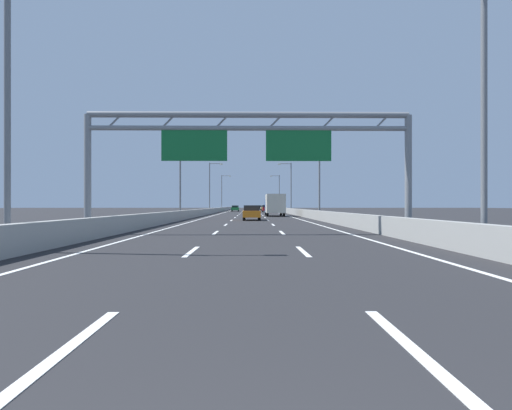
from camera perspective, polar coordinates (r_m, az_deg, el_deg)
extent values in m
plane|color=#262628|center=(100.76, -0.77, -0.87)|extent=(260.00, 260.00, 0.00)
cube|color=white|center=(4.90, -24.95, -17.81)|extent=(0.16, 3.00, 0.01)
cube|color=white|center=(13.47, -8.93, -6.39)|extent=(0.16, 3.00, 0.01)
cube|color=white|center=(22.38, -5.62, -3.85)|extent=(0.16, 3.00, 0.01)
cube|color=white|center=(31.35, -4.21, -2.75)|extent=(0.16, 3.00, 0.01)
cube|color=white|center=(40.32, -3.43, -2.14)|extent=(0.16, 3.00, 0.01)
cube|color=white|center=(49.31, -2.93, -1.75)|extent=(0.16, 3.00, 0.01)
cube|color=white|center=(58.30, -2.59, -1.48)|extent=(0.16, 3.00, 0.01)
cube|color=white|center=(67.29, -2.34, -1.29)|extent=(0.16, 3.00, 0.01)
cube|color=white|center=(76.29, -2.14, -1.14)|extent=(0.16, 3.00, 0.01)
cube|color=white|center=(85.29, -1.99, -1.02)|extent=(0.16, 3.00, 0.01)
cube|color=white|center=(94.28, -1.87, -0.92)|extent=(0.16, 3.00, 0.01)
cube|color=white|center=(103.28, -1.77, -0.84)|extent=(0.16, 3.00, 0.01)
cube|color=white|center=(112.28, -1.68, -0.78)|extent=(0.16, 3.00, 0.01)
cube|color=white|center=(121.28, -1.61, -0.72)|extent=(0.16, 3.00, 0.01)
cube|color=white|center=(130.27, -1.55, -0.67)|extent=(0.16, 3.00, 0.01)
cube|color=white|center=(139.27, -1.49, -0.63)|extent=(0.16, 3.00, 0.01)
cube|color=white|center=(148.27, -1.45, -0.59)|extent=(0.16, 3.00, 0.01)
cube|color=white|center=(157.27, -1.40, -0.56)|extent=(0.16, 3.00, 0.01)
cube|color=white|center=(4.81, 20.92, -18.13)|extent=(0.16, 3.00, 0.01)
cube|color=white|center=(13.44, 6.54, -6.40)|extent=(0.16, 3.00, 0.01)
cube|color=white|center=(22.36, 3.62, -3.85)|extent=(0.16, 3.00, 0.01)
cube|color=white|center=(31.33, 2.38, -2.75)|extent=(0.16, 3.00, 0.01)
cube|color=white|center=(40.31, 1.69, -2.14)|extent=(0.16, 3.00, 0.01)
cube|color=white|center=(49.30, 1.25, -1.75)|extent=(0.16, 3.00, 0.01)
cube|color=white|center=(58.29, 0.95, -1.48)|extent=(0.16, 3.00, 0.01)
cube|color=white|center=(67.29, 0.73, -1.29)|extent=(0.16, 3.00, 0.01)
cube|color=white|center=(76.28, 0.56, -1.14)|extent=(0.16, 3.00, 0.01)
cube|color=white|center=(85.28, 0.43, -1.02)|extent=(0.16, 3.00, 0.01)
cube|color=white|center=(94.28, 0.32, -0.92)|extent=(0.16, 3.00, 0.01)
cube|color=white|center=(103.28, 0.23, -0.84)|extent=(0.16, 3.00, 0.01)
cube|color=white|center=(112.27, 0.15, -0.78)|extent=(0.16, 3.00, 0.01)
cube|color=white|center=(121.27, 0.09, -0.72)|extent=(0.16, 3.00, 0.01)
cube|color=white|center=(130.27, 0.03, -0.67)|extent=(0.16, 3.00, 0.01)
cube|color=white|center=(139.27, -0.01, -0.63)|extent=(0.16, 3.00, 0.01)
cube|color=white|center=(148.27, -0.06, -0.59)|extent=(0.16, 3.00, 0.01)
cube|color=white|center=(157.27, -0.09, -0.56)|extent=(0.16, 3.00, 0.01)
cube|color=white|center=(88.93, -4.17, -0.98)|extent=(0.16, 176.00, 0.01)
cube|color=white|center=(88.91, 2.61, -0.98)|extent=(0.16, 176.00, 0.01)
cube|color=#9E9E99|center=(110.98, -4.33, -0.54)|extent=(0.45, 220.00, 0.95)
cube|color=#9E9E99|center=(110.96, 2.80, -0.54)|extent=(0.45, 220.00, 0.95)
cylinder|color=gray|center=(23.01, -22.31, 3.97)|extent=(0.36, 0.36, 6.20)
cylinder|color=gray|center=(22.93, 20.36, 3.98)|extent=(0.36, 0.36, 6.20)
cylinder|color=gray|center=(21.85, -1.01, 12.40)|extent=(16.67, 0.32, 0.32)
cylinder|color=gray|center=(21.72, -1.01, 10.60)|extent=(16.67, 0.26, 0.26)
cylinder|color=gray|center=(22.90, -19.01, 10.93)|extent=(0.74, 0.10, 0.74)
cylinder|color=gray|center=(22.20, -12.05, 11.28)|extent=(0.74, 0.10, 0.74)
cylinder|color=gray|center=(21.83, -4.74, 11.47)|extent=(0.74, 0.10, 0.74)
cylinder|color=gray|center=(21.82, 2.71, 11.48)|extent=(0.74, 0.10, 0.74)
cylinder|color=gray|center=(22.16, 10.05, 11.30)|extent=(0.74, 0.10, 0.74)
cylinder|color=gray|center=(22.83, 17.04, 10.97)|extent=(0.74, 0.10, 0.74)
cube|color=#146B33|center=(21.77, -8.54, 8.17)|extent=(3.40, 0.12, 1.60)
cube|color=#146B33|center=(21.71, 5.92, 8.19)|extent=(3.40, 0.12, 1.60)
cylinder|color=slate|center=(15.73, -31.21, 11.90)|extent=(0.20, 0.20, 9.50)
cylinder|color=slate|center=(15.62, 29.05, 11.99)|extent=(0.20, 0.20, 9.50)
cylinder|color=slate|center=(46.20, -10.47, 4.02)|extent=(0.20, 0.20, 9.50)
cylinder|color=slate|center=(46.58, -9.12, 9.69)|extent=(2.20, 0.12, 0.12)
cube|color=#F2EAC6|center=(46.42, -7.75, 9.60)|extent=(0.56, 0.28, 0.20)
cylinder|color=slate|center=(46.16, 8.77, 4.02)|extent=(0.20, 0.20, 9.50)
cylinder|color=slate|center=(46.55, 7.42, 9.69)|extent=(2.20, 0.12, 0.12)
cube|color=#F2EAC6|center=(46.39, 6.06, 9.60)|extent=(0.56, 0.28, 0.20)
cylinder|color=slate|center=(78.03, -6.46, 2.37)|extent=(0.20, 0.20, 9.50)
cylinder|color=slate|center=(78.26, -5.65, 5.74)|extent=(2.20, 0.12, 0.12)
cube|color=#F2EAC6|center=(78.16, -4.85, 5.68)|extent=(0.56, 0.28, 0.20)
cylinder|color=slate|center=(78.01, 4.88, 2.37)|extent=(0.20, 0.20, 9.50)
cylinder|color=slate|center=(78.24, 4.07, 5.74)|extent=(2.20, 0.12, 0.12)
cube|color=#F2EAC6|center=(78.15, 3.26, 5.68)|extent=(0.56, 0.28, 0.20)
cylinder|color=slate|center=(110.05, -4.78, 1.68)|extent=(0.20, 0.20, 9.50)
cylinder|color=slate|center=(110.21, -4.21, 4.07)|extent=(2.20, 0.12, 0.12)
cube|color=#F2EAC6|center=(110.14, -3.64, 4.02)|extent=(0.56, 0.28, 0.20)
cylinder|color=slate|center=(110.04, 3.25, 1.68)|extent=(0.20, 0.20, 9.50)
cylinder|color=slate|center=(110.20, 2.68, 4.07)|extent=(2.20, 0.12, 0.12)
cube|color=#F2EAC6|center=(110.13, 2.10, 4.02)|extent=(0.56, 0.28, 0.20)
cube|color=silver|center=(119.40, 1.06, -0.44)|extent=(1.75, 4.69, 0.60)
cube|color=black|center=(119.34, 1.06, -0.17)|extent=(1.54, 2.13, 0.50)
cylinder|color=black|center=(121.17, 0.67, -0.57)|extent=(0.22, 0.64, 0.64)
cylinder|color=black|center=(121.22, 1.39, -0.57)|extent=(0.22, 0.64, 0.64)
cylinder|color=black|center=(117.59, 0.71, -0.59)|extent=(0.22, 0.64, 0.64)
cylinder|color=black|center=(117.64, 1.46, -0.59)|extent=(0.22, 0.64, 0.64)
cube|color=#1E7A38|center=(96.97, -2.89, -0.53)|extent=(1.74, 4.12, 0.63)
cube|color=black|center=(96.98, -2.89, -0.20)|extent=(1.54, 1.67, 0.47)
cylinder|color=black|center=(98.51, -3.30, -0.70)|extent=(0.22, 0.64, 0.64)
cylinder|color=black|center=(98.45, -2.42, -0.70)|extent=(0.22, 0.64, 0.64)
cylinder|color=black|center=(95.49, -3.39, -0.72)|extent=(0.22, 0.64, 0.64)
cylinder|color=black|center=(95.43, -2.47, -0.72)|extent=(0.22, 0.64, 0.64)
cube|color=black|center=(140.32, 0.81, -0.37)|extent=(1.87, 4.41, 0.63)
cube|color=black|center=(140.34, 0.81, -0.14)|extent=(1.65, 1.93, 0.47)
cylinder|color=black|center=(141.96, 0.45, -0.49)|extent=(0.22, 0.64, 0.64)
cylinder|color=black|center=(142.01, 1.12, -0.49)|extent=(0.22, 0.64, 0.64)
cylinder|color=black|center=(138.65, 0.48, -0.50)|extent=(0.22, 0.64, 0.64)
cylinder|color=black|center=(138.70, 1.16, -0.50)|extent=(0.22, 0.64, 0.64)
cube|color=red|center=(88.47, 1.49, -0.56)|extent=(1.88, 4.21, 0.69)
cube|color=black|center=(88.81, 1.48, -0.17)|extent=(1.66, 1.91, 0.52)
cylinder|color=black|center=(90.00, 0.92, -0.77)|extent=(0.22, 0.64, 0.64)
cylinder|color=black|center=(90.06, 1.98, -0.77)|extent=(0.22, 0.64, 0.64)
cylinder|color=black|center=(86.90, 0.98, -0.79)|extent=(0.22, 0.64, 0.64)
cylinder|color=black|center=(86.96, 2.07, -0.79)|extent=(0.22, 0.64, 0.64)
cube|color=yellow|center=(112.44, 1.18, -0.44)|extent=(1.79, 4.54, 0.68)
cube|color=black|center=(111.90, 1.19, -0.16)|extent=(1.58, 2.01, 0.43)
cylinder|color=black|center=(114.15, 0.76, -0.61)|extent=(0.22, 0.64, 0.64)
cylinder|color=black|center=(114.20, 1.55, -0.61)|extent=(0.22, 0.64, 0.64)
cylinder|color=black|center=(110.70, 0.81, -0.63)|extent=(0.22, 0.64, 0.64)
cylinder|color=black|center=(110.76, 1.62, -0.63)|extent=(0.22, 0.64, 0.64)
cube|color=orange|center=(40.95, -0.61, -1.22)|extent=(1.73, 4.18, 0.63)
cube|color=black|center=(40.57, -0.61, -0.42)|extent=(1.52, 1.95, 0.53)
cylinder|color=black|center=(42.50, -1.63, -1.61)|extent=(0.22, 0.64, 0.64)
cylinder|color=black|center=(42.50, 0.40, -1.61)|extent=(0.22, 0.64, 0.64)
cylinder|color=black|center=(39.42, -1.70, -1.73)|extent=(0.22, 0.64, 0.64)
cylinder|color=black|center=(39.42, 0.49, -1.73)|extent=(0.22, 0.64, 0.64)
cube|color=#194799|center=(59.06, 2.45, -0.13)|extent=(2.44, 2.17, 1.80)
cube|color=beige|center=(55.10, 2.68, 0.21)|extent=(2.44, 5.38, 2.47)
cylinder|color=black|center=(59.21, 1.40, -1.00)|extent=(0.28, 0.96, 0.96)
cylinder|color=black|center=(59.32, 3.48, -1.00)|extent=(0.28, 0.96, 0.96)
cylinder|color=black|center=(53.77, 1.61, -1.10)|extent=(0.28, 0.96, 0.96)
cylinder|color=black|center=(53.90, 3.91, -1.10)|extent=(0.28, 0.96, 0.96)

